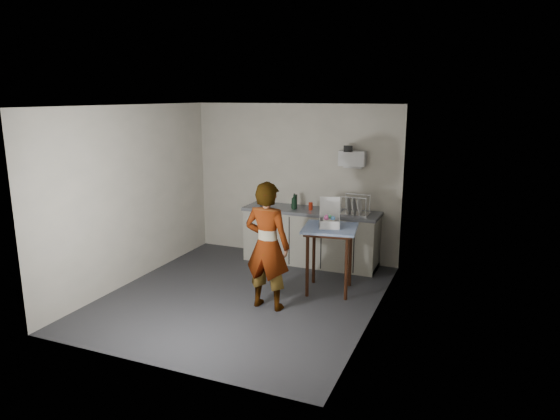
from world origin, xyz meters
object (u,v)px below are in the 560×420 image
at_px(kitchen_counter, 311,238).
at_px(standing_man, 267,246).
at_px(soda_can, 311,206).
at_px(bakery_box, 329,221).
at_px(side_table, 330,235).
at_px(dish_rack, 355,210).
at_px(soap_bottle, 294,201).
at_px(paper_towel, 264,198).
at_px(dark_bottle, 295,201).

height_order(kitchen_counter, standing_man, standing_man).
height_order(soda_can, bakery_box, bakery_box).
height_order(side_table, bakery_box, bakery_box).
bearing_deg(kitchen_counter, soda_can, -98.78).
height_order(kitchen_counter, dish_rack, dish_rack).
distance_m(soap_bottle, paper_towel, 0.57).
bearing_deg(soda_can, bakery_box, -58.33).
bearing_deg(soap_bottle, paper_towel, 173.13).
relative_size(side_table, bakery_box, 2.37).
height_order(soap_bottle, dark_bottle, soap_bottle).
bearing_deg(bakery_box, soda_can, 104.56).
bearing_deg(paper_towel, dark_bottle, 1.56).
relative_size(side_table, dish_rack, 2.17).
xyz_separation_m(side_table, paper_towel, (-1.48, 1.04, 0.22)).
bearing_deg(bakery_box, paper_towel, 127.69).
bearing_deg(kitchen_counter, dish_rack, -3.47).
distance_m(side_table, standing_man, 1.03).
distance_m(soap_bottle, soda_can, 0.28).
bearing_deg(kitchen_counter, dark_bottle, 178.59).
bearing_deg(paper_towel, standing_man, -64.68).
xyz_separation_m(soda_can, dish_rack, (0.74, -0.02, 0.01)).
relative_size(kitchen_counter, dish_rack, 5.16).
xyz_separation_m(soap_bottle, dish_rack, (1.00, 0.03, -0.06)).
height_order(dark_bottle, bakery_box, bakery_box).
distance_m(dark_bottle, bakery_box, 1.38).
height_order(standing_man, dish_rack, standing_man).
height_order(kitchen_counter, paper_towel, paper_towel).
height_order(soda_can, paper_towel, paper_towel).
xyz_separation_m(soda_can, paper_towel, (-0.83, 0.01, 0.07)).
bearing_deg(soda_can, soap_bottle, -168.27).
xyz_separation_m(dark_bottle, dish_rack, (1.01, -0.05, -0.05)).
height_order(soda_can, dark_bottle, dark_bottle).
height_order(soda_can, dish_rack, dish_rack).
bearing_deg(soap_bottle, soda_can, 11.73).
bearing_deg(dish_rack, bakery_box, -96.29).
xyz_separation_m(kitchen_counter, dark_bottle, (-0.28, 0.01, 0.60)).
bearing_deg(dark_bottle, kitchen_counter, -1.41).
xyz_separation_m(dark_bottle, bakery_box, (0.91, -1.05, 0.01)).
distance_m(kitchen_counter, standing_man, 1.94).
distance_m(side_table, soda_can, 1.22).
distance_m(kitchen_counter, paper_towel, 1.04).
height_order(dish_rack, bakery_box, bakery_box).
bearing_deg(standing_man, soda_can, -85.31).
bearing_deg(soda_can, standing_man, -88.15).
relative_size(kitchen_counter, dark_bottle, 9.82).
distance_m(side_table, soap_bottle, 1.35).
bearing_deg(dark_bottle, bakery_box, -49.12).
xyz_separation_m(standing_man, bakery_box, (0.57, 0.86, 0.19)).
bearing_deg(side_table, dark_bottle, 122.00).
bearing_deg(dish_rack, soda_can, 178.25).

